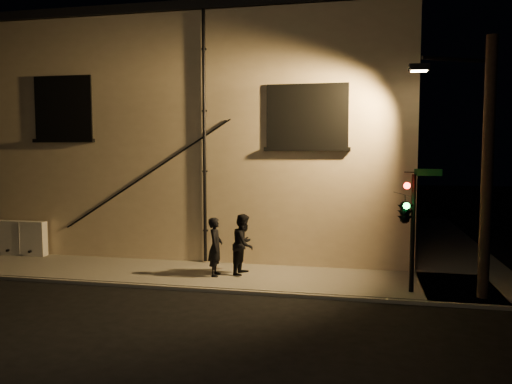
% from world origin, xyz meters
% --- Properties ---
extents(ground, '(90.00, 90.00, 0.00)m').
position_xyz_m(ground, '(0.00, 0.00, 0.00)').
color(ground, black).
extents(sidewalk, '(21.00, 16.00, 0.12)m').
position_xyz_m(sidewalk, '(1.22, 4.39, 0.06)').
color(sidewalk, slate).
rests_on(sidewalk, ground).
extents(building, '(16.20, 12.23, 8.80)m').
position_xyz_m(building, '(-3.00, 8.99, 4.40)').
color(building, beige).
rests_on(building, ground).
extents(utility_cabinet, '(1.88, 0.32, 1.24)m').
position_xyz_m(utility_cabinet, '(-8.65, 2.70, 0.74)').
color(utility_cabinet, white).
rests_on(utility_cabinet, sidewalk).
extents(pedestrian_a, '(0.50, 0.69, 1.77)m').
position_xyz_m(pedestrian_a, '(-0.95, 1.26, 1.00)').
color(pedestrian_a, black).
rests_on(pedestrian_a, sidewalk).
extents(pedestrian_b, '(0.82, 0.98, 1.85)m').
position_xyz_m(pedestrian_b, '(-0.16, 1.65, 1.04)').
color(pedestrian_b, black).
rests_on(pedestrian_b, sidewalk).
extents(traffic_signal, '(1.36, 1.94, 3.29)m').
position_xyz_m(traffic_signal, '(4.47, 0.57, 2.33)').
color(traffic_signal, black).
rests_on(traffic_signal, sidewalk).
extents(streetlamp_pole, '(2.02, 1.38, 6.74)m').
position_xyz_m(streetlamp_pole, '(6.31, 0.60, 3.61)').
color(streetlamp_pole, black).
rests_on(streetlamp_pole, ground).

